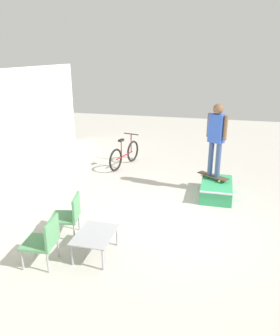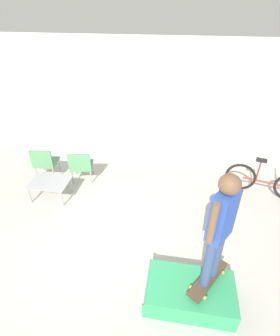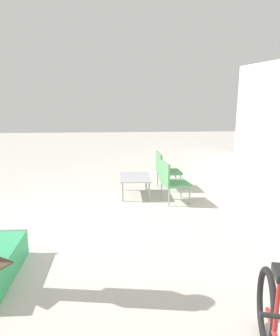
# 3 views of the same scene
# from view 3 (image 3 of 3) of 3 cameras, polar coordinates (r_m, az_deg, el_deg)

# --- Properties ---
(ground_plane) EXTENTS (24.00, 24.00, 0.00)m
(ground_plane) POSITION_cam_3_polar(r_m,az_deg,el_deg) (5.94, -12.43, -9.15)
(ground_plane) COLOR #B7B2A8
(coffee_table) EXTENTS (0.86, 0.65, 0.42)m
(coffee_table) POSITION_cam_3_polar(r_m,az_deg,el_deg) (7.07, -0.88, -1.88)
(coffee_table) COLOR #9E9EA3
(coffee_table) RESTS_ON ground_plane
(patio_chair_left) EXTENTS (0.57, 0.57, 0.85)m
(patio_chair_left) POSITION_cam_3_polar(r_m,az_deg,el_deg) (7.54, 4.43, -0.13)
(patio_chair_left) COLOR #99999E
(patio_chair_left) RESTS_ON ground_plane
(patio_chair_right) EXTENTS (0.62, 0.62, 0.85)m
(patio_chair_right) POSITION_cam_3_polar(r_m,az_deg,el_deg) (6.65, 5.52, -2.06)
(patio_chair_right) COLOR #99999E
(patio_chair_right) RESTS_ON ground_plane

